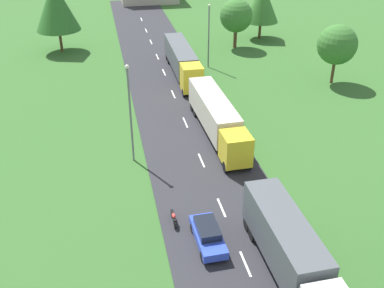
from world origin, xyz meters
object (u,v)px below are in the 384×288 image
object	(u,v)px
tree_ash	(236,16)
lamppost_third	(209,33)
tree_birch	(56,5)
tree_elm	(337,45)
truck_second	(217,117)
tree_maple	(262,2)
truck_third	(182,60)
car_second	(208,234)
truck_lead	(291,252)
motorcycle_courier	(173,217)
lamppost_second	(130,110)

from	to	relation	value
tree_ash	lamppost_third	bearing A→B (deg)	-128.34
tree_birch	tree_elm	bearing A→B (deg)	-30.17
truck_second	tree_maple	distance (m)	34.59
truck_third	car_second	distance (m)	32.64
truck_lead	tree_birch	distance (m)	52.84
truck_lead	tree_elm	world-z (taller)	tree_elm
truck_lead	truck_second	xyz separation A→B (m)	(0.20, 19.54, -0.08)
motorcycle_courier	tree_birch	world-z (taller)	tree_birch
truck_second	lamppost_second	world-z (taller)	lamppost_second
tree_maple	tree_birch	bearing A→B (deg)	-179.42
tree_birch	truck_second	bearing A→B (deg)	-61.91
lamppost_second	tree_birch	size ratio (longest dim) A/B	0.89
truck_lead	motorcycle_courier	xyz separation A→B (m)	(-6.35, 6.86, -1.66)
truck_third	tree_elm	xyz separation A→B (m)	(18.17, -6.24, 2.83)
truck_second	tree_ash	xyz separation A→B (m)	(9.85, 27.13, 2.73)
truck_third	lamppost_third	distance (m)	5.47
tree_birch	tree_maple	xyz separation A→B (m)	(31.43, 0.32, -1.00)
truck_second	tree_elm	size ratio (longest dim) A/B	1.94
car_second	tree_maple	xyz separation A→B (m)	(19.67, 46.27, 5.00)
tree_birch	lamppost_second	bearing A→B (deg)	-77.13
lamppost_third	lamppost_second	bearing A→B (deg)	-118.86
lamppost_third	tree_maple	size ratio (longest dim) A/B	0.96
truck_lead	lamppost_second	xyz separation A→B (m)	(-8.43, 16.48, 2.91)
tree_maple	truck_lead	bearing A→B (deg)	-106.90
truck_third	motorcycle_courier	xyz separation A→B (m)	(-6.24, -29.63, -1.62)
truck_lead	car_second	world-z (taller)	truck_lead
truck_second	tree_birch	size ratio (longest dim) A/B	1.39
truck_third	tree_maple	world-z (taller)	tree_maple
truck_second	tree_elm	bearing A→B (deg)	30.93
car_second	lamppost_second	xyz separation A→B (m)	(-4.08, 12.33, 4.27)
truck_lead	motorcycle_courier	world-z (taller)	truck_lead
truck_lead	tree_elm	bearing A→B (deg)	59.15
truck_lead	truck_third	distance (m)	36.49
truck_lead	motorcycle_courier	size ratio (longest dim) A/B	6.15
car_second	lamppost_third	distance (m)	36.05
truck_third	lamppost_second	size ratio (longest dim) A/B	1.62
car_second	tree_elm	xyz separation A→B (m)	(22.41, 26.09, 4.15)
tree_birch	tree_ash	size ratio (longest dim) A/B	1.42
truck_third	tree_maple	bearing A→B (deg)	42.10
lamppost_second	truck_third	bearing A→B (deg)	67.41
truck_second	car_second	bearing A→B (deg)	-106.48
truck_lead	lamppost_third	distance (m)	39.29
lamppost_second	tree_elm	size ratio (longest dim) A/B	1.24
truck_lead	tree_maple	bearing A→B (deg)	73.10
tree_maple	motorcycle_courier	bearing A→B (deg)	-116.44
car_second	lamppost_second	world-z (taller)	lamppost_second
truck_lead	tree_maple	distance (m)	52.83
lamppost_third	tree_ash	world-z (taller)	lamppost_third
lamppost_second	tree_birch	world-z (taller)	tree_birch
truck_lead	lamppost_third	size ratio (longest dim) A/B	1.39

